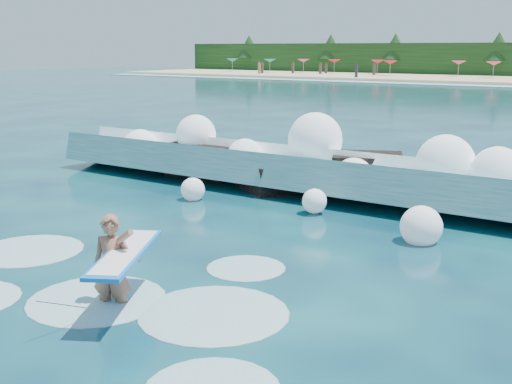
% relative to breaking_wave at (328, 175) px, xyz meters
% --- Properties ---
extents(ground, '(200.00, 200.00, 0.00)m').
position_rel_breaking_wave_xyz_m(ground, '(-0.39, -7.39, -0.59)').
color(ground, '#061D37').
rests_on(ground, ground).
extents(breaking_wave, '(19.56, 2.98, 1.69)m').
position_rel_breaking_wave_xyz_m(breaking_wave, '(0.00, 0.00, 0.00)').
color(breaking_wave, teal).
rests_on(breaking_wave, ground).
extents(rock_cluster, '(8.18, 3.42, 1.41)m').
position_rel_breaking_wave_xyz_m(rock_cluster, '(-2.12, 0.24, -0.14)').
color(rock_cluster, black).
rests_on(rock_cluster, ground).
extents(surfer_with_board, '(1.77, 2.98, 1.89)m').
position_rel_breaking_wave_xyz_m(surfer_with_board, '(1.08, -9.52, 0.11)').
color(surfer_with_board, '#955D45').
rests_on(surfer_with_board, ground).
extents(wave_spray, '(15.54, 4.90, 2.47)m').
position_rel_breaking_wave_xyz_m(wave_spray, '(0.32, -0.09, 0.53)').
color(wave_spray, white).
rests_on(wave_spray, ground).
extents(surf_foam, '(8.92, 5.80, 0.13)m').
position_rel_breaking_wave_xyz_m(surf_foam, '(0.66, -9.21, -0.59)').
color(surf_foam, silver).
rests_on(surf_foam, ground).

